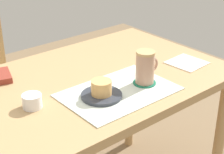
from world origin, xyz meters
TOP-DOWN VIEW (x-y plane):
  - dining_table at (0.00, 0.00)m, footprint 1.26×0.74m
  - placemat at (0.06, -0.17)m, footprint 0.43×0.29m
  - pastry_plate at (-0.01, -0.16)m, footprint 0.15×0.15m
  - pastry at (-0.01, -0.16)m, footprint 0.08×0.08m
  - coffee_coaster at (0.19, -0.18)m, footprint 0.09×0.09m
  - coffee_mug at (0.19, -0.18)m, footprint 0.11×0.07m
  - paper_napkin at (0.48, -0.15)m, footprint 0.16×0.16m
  - sugar_bowl at (-0.24, -0.06)m, footprint 0.07×0.07m

SIDE VIEW (x-z plane):
  - dining_table at x=0.00m, z-range 0.29..1.03m
  - placemat at x=0.06m, z-range 0.74..0.75m
  - paper_napkin at x=0.48m, z-range 0.74..0.75m
  - coffee_coaster at x=0.19m, z-range 0.75..0.75m
  - pastry_plate at x=-0.01m, z-range 0.75..0.76m
  - sugar_bowl at x=-0.24m, z-range 0.74..0.79m
  - pastry at x=-0.01m, z-range 0.76..0.81m
  - coffee_mug at x=0.19m, z-range 0.75..0.88m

